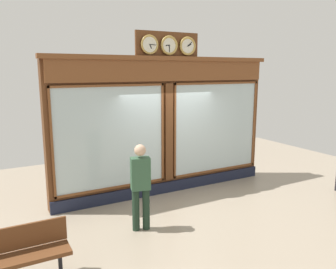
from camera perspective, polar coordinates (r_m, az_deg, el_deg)
ground_plane at (r=6.58m, az=12.31°, el=-16.97°), size 14.00×14.00×0.00m
shop_facade at (r=8.36m, az=-0.41°, el=1.62°), size 5.87×0.42×3.93m
pedestrian at (r=6.46m, az=-4.66°, el=-8.29°), size 0.40×0.30×1.69m
street_bench at (r=5.45m, az=-24.04°, el=-17.73°), size 1.40×0.40×0.87m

